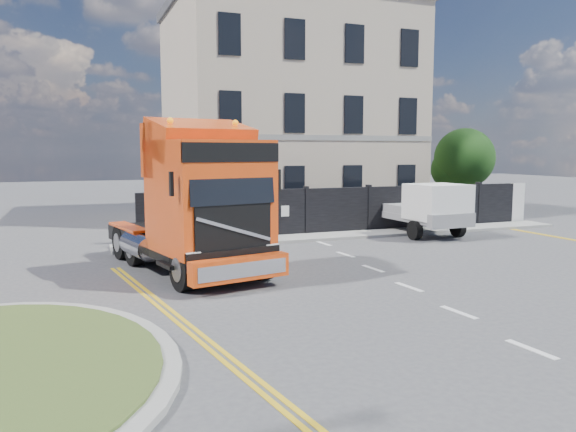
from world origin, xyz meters
name	(u,v)px	position (x,y,z in m)	size (l,w,h in m)	color
ground	(300,294)	(0.00, 0.00, 0.00)	(120.00, 120.00, 0.00)	#424244
hoarding_fence	(359,210)	(6.55, 9.00, 1.00)	(18.80, 0.25, 2.00)	black
georgian_building	(286,111)	(6.00, 16.50, 5.77)	(12.30, 10.30, 12.80)	#BEAD97
tree	(461,161)	(14.38, 12.10, 3.05)	(3.20, 3.20, 4.80)	#382619
pavement_far	(358,235)	(6.00, 8.10, 0.06)	(20.00, 1.60, 0.12)	gray
truck	(199,208)	(-1.84, 3.12, 1.95)	(4.14, 7.65, 4.35)	black
flatbed_pickup	(428,208)	(8.70, 6.97, 1.20)	(2.40, 5.43, 2.23)	gray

